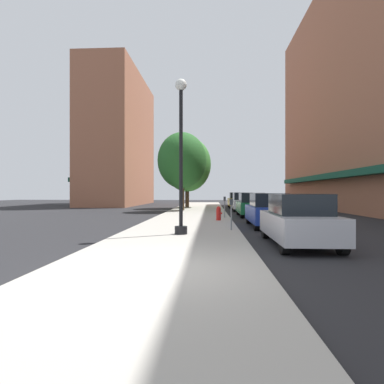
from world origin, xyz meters
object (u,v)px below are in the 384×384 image
object	(u,v)px
tree_mid	(187,164)
parking_meter_near	(231,210)
lamppost	(181,153)
car_silver	(298,220)
car_white	(242,202)
car_yellow	(237,200)
parking_meter_far	(225,204)
fire_hydrant	(219,213)
tree_near	(182,161)
car_green	(251,205)
car_blue	(268,211)

from	to	relation	value
tree_mid	parking_meter_near	bearing A→B (deg)	-80.76
lamppost	car_silver	world-z (taller)	lamppost
car_white	car_yellow	distance (m)	6.05
parking_meter_far	tree_mid	world-z (taller)	tree_mid
fire_hydrant	car_white	world-z (taller)	car_white
lamppost	parking_meter_far	world-z (taller)	lamppost
fire_hydrant	parking_meter_far	size ratio (longest dim) A/B	0.60
parking_meter_near	car_yellow	distance (m)	22.18
car_silver	parking_meter_far	bearing A→B (deg)	103.47
fire_hydrant	parking_meter_far	world-z (taller)	parking_meter_far
parking_meter_near	car_yellow	world-z (taller)	car_yellow
car_yellow	car_white	bearing A→B (deg)	-88.79
tree_near	car_green	xyz separation A→B (m)	(5.34, -5.64, -3.66)
lamppost	car_green	bearing A→B (deg)	69.89
fire_hydrant	car_silver	xyz separation A→B (m)	(2.37, -7.94, 0.29)
car_blue	car_yellow	bearing A→B (deg)	92.03
car_silver	car_green	xyz separation A→B (m)	(0.00, 12.50, 0.00)
fire_hydrant	car_white	bearing A→B (deg)	78.11
lamppost	parking_meter_near	bearing A→B (deg)	35.24
parking_meter_near	car_blue	size ratio (longest dim) A/B	0.30
parking_meter_far	car_white	bearing A→B (deg)	78.21
tree_near	car_silver	size ratio (longest dim) A/B	1.59
tree_mid	car_silver	world-z (taller)	tree_mid
car_silver	car_yellow	size ratio (longest dim) A/B	1.00
tree_near	car_blue	distance (m)	14.08
tree_mid	car_green	world-z (taller)	tree_mid
lamppost	car_blue	size ratio (longest dim) A/B	1.37
fire_hydrant	parking_meter_far	distance (m)	2.00
tree_mid	car_green	xyz separation A→B (m)	(5.27, -11.07, -3.78)
car_silver	car_blue	bearing A→B (deg)	92.27
parking_meter_near	parking_meter_far	bearing A→B (deg)	90.00
car_white	car_yellow	world-z (taller)	same
parking_meter_near	tree_mid	world-z (taller)	tree_mid
tree_near	tree_mid	xyz separation A→B (m)	(0.06, 5.44, 0.11)
car_yellow	tree_near	bearing A→B (deg)	-125.73
tree_near	car_white	xyz separation A→B (m)	(5.34, 1.05, -3.66)
car_blue	car_yellow	distance (m)	19.60
tree_mid	car_blue	bearing A→B (deg)	-73.61
fire_hydrant	tree_near	distance (m)	11.33
tree_near	car_yellow	xyz separation A→B (m)	(5.34, 7.10, -3.66)
tree_near	car_silver	bearing A→B (deg)	-73.60
fire_hydrant	parking_meter_far	bearing A→B (deg)	77.61
tree_mid	car_green	bearing A→B (deg)	-64.54
car_white	parking_meter_near	bearing A→B (deg)	-98.56
tree_near	car_blue	xyz separation A→B (m)	(5.34, -12.50, -3.66)
tree_mid	car_silver	xyz separation A→B (m)	(5.27, -23.57, -3.78)
parking_meter_near	tree_mid	size ratio (longest dim) A/B	0.18
fire_hydrant	car_green	bearing A→B (deg)	62.54
tree_near	car_blue	bearing A→B (deg)	-66.88
lamppost	car_silver	size ratio (longest dim) A/B	1.37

